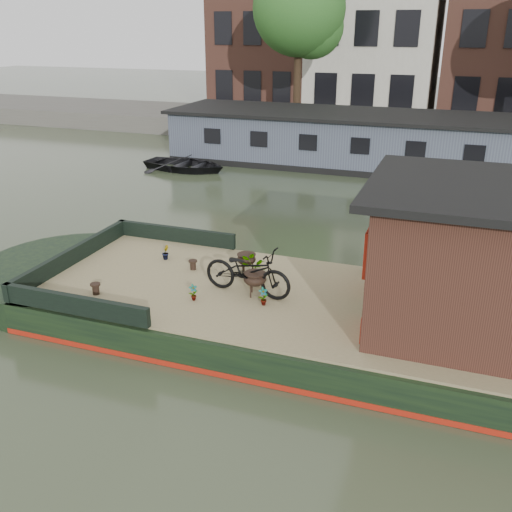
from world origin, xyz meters
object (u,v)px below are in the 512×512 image
(potted_plant_a, at_px, (263,296))
(brazier_front, at_px, (255,284))
(dinghy, at_px, (185,161))
(cabin, at_px, (489,259))
(bicycle, at_px, (248,271))
(brazier_rear, at_px, (246,264))

(potted_plant_a, distance_m, brazier_front, 0.44)
(potted_plant_a, distance_m, dinghy, 13.44)
(brazier_front, bearing_deg, potted_plant_a, -49.51)
(brazier_front, height_order, dinghy, brazier_front)
(cabin, height_order, bicycle, cabin)
(potted_plant_a, distance_m, brazier_rear, 1.44)
(brazier_front, distance_m, brazier_rear, 1.01)
(bicycle, distance_m, dinghy, 12.92)
(brazier_front, xyz_separation_m, brazier_rear, (-0.50, 0.88, -0.01))
(bicycle, height_order, dinghy, bicycle)
(dinghy, bearing_deg, brazier_rear, -142.41)
(brazier_front, xyz_separation_m, dinghy, (-6.95, 10.99, -0.53))
(bicycle, distance_m, brazier_rear, 0.95)
(dinghy, bearing_deg, bicycle, -143.15)
(brazier_front, bearing_deg, bicycle, 171.33)
(potted_plant_a, xyz_separation_m, brazier_front, (-0.28, 0.33, 0.06))
(cabin, height_order, potted_plant_a, cabin)
(brazier_front, distance_m, dinghy, 13.01)
(bicycle, bearing_deg, brazier_rear, 28.03)
(potted_plant_a, bearing_deg, dinghy, 122.57)
(cabin, height_order, dinghy, cabin)
(bicycle, relative_size, brazier_rear, 4.04)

